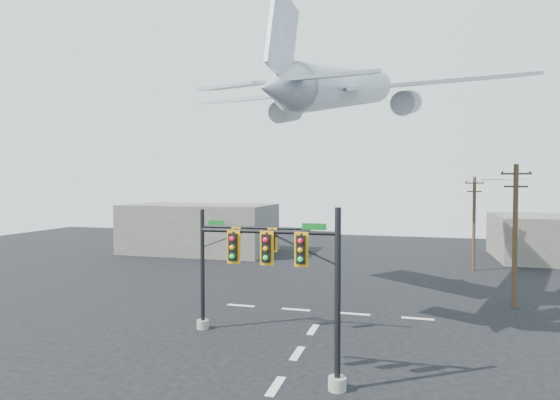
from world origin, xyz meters
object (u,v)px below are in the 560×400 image
(utility_pole_a, at_px, (515,233))
(utility_pole_b, at_px, (474,222))
(signal_mast_near, at_px, (302,287))
(signal_mast_far, at_px, (224,266))
(airliner, at_px, (343,88))

(utility_pole_a, xyz_separation_m, utility_pole_b, (-0.89, 14.08, -0.34))
(signal_mast_near, relative_size, signal_mast_far, 1.08)
(signal_mast_far, distance_m, airliner, 15.51)
(signal_mast_near, xyz_separation_m, utility_pole_b, (10.52, 30.43, 0.59))
(utility_pole_a, bearing_deg, signal_mast_near, -129.81)
(signal_mast_near, bearing_deg, signal_mast_far, 134.41)
(signal_mast_far, height_order, airliner, airliner)
(signal_mast_near, bearing_deg, airliner, 91.14)
(signal_mast_far, relative_size, airliner, 0.27)
(utility_pole_b, distance_m, airliner, 21.89)
(signal_mast_far, distance_m, utility_pole_b, 29.40)
(signal_mast_far, bearing_deg, airliner, 55.92)
(utility_pole_a, bearing_deg, signal_mast_far, -154.57)
(utility_pole_a, xyz_separation_m, airliner, (-11.70, -1.73, 10.26))
(utility_pole_b, xyz_separation_m, airliner, (-10.81, -15.81, 10.61))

